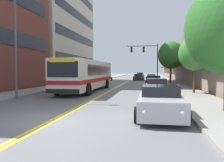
{
  "coord_description": "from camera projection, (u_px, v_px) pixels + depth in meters",
  "views": [
    {
      "loc": [
        3.81,
        -8.17,
        2.02
      ],
      "look_at": [
        -0.15,
        15.09,
        0.86
      ],
      "focal_mm": 35.0,
      "sensor_mm": 36.0,
      "label": 1
    }
  ],
  "objects": [
    {
      "name": "street_lamp_left_near",
      "position": [
        20.0,
        34.0,
        14.94
      ],
      "size": [
        2.51,
        0.28,
        7.5
      ],
      "color": "#47474C",
      "rests_on": "ground_plane"
    },
    {
      "name": "storefront_row_right",
      "position": [
        195.0,
        62.0,
        42.89
      ],
      "size": [
        9.1,
        68.0,
        7.24
      ],
      "color": "gray",
      "rests_on": "ground_plane"
    },
    {
      "name": "traffic_signal_mast",
      "position": [
        147.0,
        55.0,
        37.42
      ],
      "size": [
        5.31,
        0.38,
        6.55
      ],
      "color": "#47474C",
      "rests_on": "ground_plane"
    },
    {
      "name": "car_red_parked_right_far",
      "position": [
        154.0,
        81.0,
        29.44
      ],
      "size": [
        2.19,
        4.56,
        1.3
      ],
      "color": "maroon",
      "rests_on": "ground_plane"
    },
    {
      "name": "centre_line",
      "position": [
        130.0,
        80.0,
        45.22
      ],
      "size": [
        0.34,
        106.0,
        0.01
      ],
      "color": "yellow",
      "rests_on": "ground_plane"
    },
    {
      "name": "car_slate_blue_parked_left_mid",
      "position": [
        95.0,
        80.0,
        32.95
      ],
      "size": [
        2.21,
        4.85,
        1.24
      ],
      "color": "#475675",
      "rests_on": "ground_plane"
    },
    {
      "name": "car_champagne_parked_left_far",
      "position": [
        105.0,
        78.0,
        40.77
      ],
      "size": [
        2.13,
        4.31,
        1.28
      ],
      "color": "beige",
      "rests_on": "ground_plane"
    },
    {
      "name": "city_bus",
      "position": [
        87.0,
        74.0,
        21.62
      ],
      "size": [
        2.91,
        12.51,
        2.91
      ],
      "color": "silver",
      "rests_on": "ground_plane"
    },
    {
      "name": "office_tower_left",
      "position": [
        47.0,
        6.0,
        39.96
      ],
      "size": [
        12.08,
        21.38,
        27.49
      ],
      "color": "beige",
      "rests_on": "ground_plane"
    },
    {
      "name": "ground_plane",
      "position": [
        130.0,
        80.0,
        45.22
      ],
      "size": [
        240.0,
        240.0,
        0.0
      ],
      "primitive_type": "plane",
      "color": "slate"
    },
    {
      "name": "sidewalk_right",
      "position": [
        165.0,
        80.0,
        44.03
      ],
      "size": [
        3.05,
        106.0,
        0.15
      ],
      "color": "gray",
      "rests_on": "ground_plane"
    },
    {
      "name": "car_charcoal_moving_lead",
      "position": [
        139.0,
        77.0,
        44.72
      ],
      "size": [
        2.14,
        4.72,
        1.29
      ],
      "color": "#232328",
      "rests_on": "ground_plane"
    },
    {
      "name": "car_black_moving_second",
      "position": [
        140.0,
        75.0,
        62.42
      ],
      "size": [
        2.17,
        4.85,
        1.4
      ],
      "color": "black",
      "rests_on": "ground_plane"
    },
    {
      "name": "car_navy_parked_right_mid",
      "position": [
        151.0,
        77.0,
        45.1
      ],
      "size": [
        2.18,
        4.34,
        1.21
      ],
      "color": "#19234C",
      "rests_on": "ground_plane"
    },
    {
      "name": "street_tree_right_mid",
      "position": [
        195.0,
        53.0,
        18.13
      ],
      "size": [
        2.62,
        2.62,
        4.72
      ],
      "color": "brown",
      "rests_on": "sidewalk_right"
    },
    {
      "name": "street_tree_right_far",
      "position": [
        171.0,
        55.0,
        31.34
      ],
      "size": [
        3.61,
        3.61,
        6.06
      ],
      "color": "brown",
      "rests_on": "sidewalk_right"
    },
    {
      "name": "fire_hydrant",
      "position": [
        178.0,
        90.0,
        16.16
      ],
      "size": [
        0.28,
        0.2,
        0.82
      ],
      "color": "red",
      "rests_on": "sidewalk_right"
    },
    {
      "name": "car_beige_parked_right_end",
      "position": [
        157.0,
        87.0,
        18.44
      ],
      "size": [
        2.1,
        4.41,
        1.32
      ],
      "color": "#BCAD89",
      "rests_on": "ground_plane"
    },
    {
      "name": "car_silver_parked_right_foreground",
      "position": [
        160.0,
        102.0,
        9.52
      ],
      "size": [
        2.05,
        4.47,
        1.34
      ],
      "color": "#B7B7BC",
      "rests_on": "ground_plane"
    },
    {
      "name": "sidewalk_left",
      "position": [
        97.0,
        79.0,
        46.39
      ],
      "size": [
        3.05,
        106.0,
        0.15
      ],
      "color": "gray",
      "rests_on": "ground_plane"
    }
  ]
}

